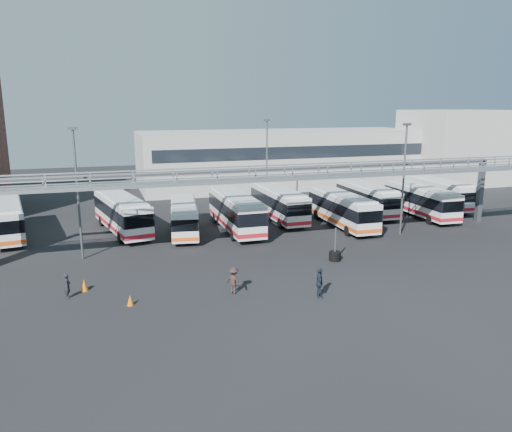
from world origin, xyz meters
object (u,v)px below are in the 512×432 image
object	(u,v)px
light_pole_mid	(404,173)
bus_9	(438,192)
bus_5	(279,203)
tire_stack	(335,255)
light_pole_back	(267,159)
pedestrian_d	(319,283)
bus_6	(342,208)
bus_8	(421,200)
pedestrian_a	(68,286)
bus_3	(184,216)
bus_2	(122,213)
light_pole_left	(77,187)
bus_0	(7,218)
cone_left	(130,300)
bus_7	(367,198)
pedestrian_c	(234,281)
cone_right	(84,285)
bus_4	(236,210)

from	to	relation	value
light_pole_mid	bus_9	size ratio (longest dim) A/B	0.93
bus_5	tire_stack	bearing A→B (deg)	-93.22
light_pole_back	pedestrian_d	size ratio (longest dim) A/B	5.28
bus_6	bus_8	xyz separation A→B (m)	(10.14, 1.57, 0.01)
light_pole_mid	pedestrian_a	size ratio (longest dim) A/B	6.44
bus_6	bus_3	bearing A→B (deg)	173.34
bus_2	pedestrian_a	xyz separation A→B (m)	(-4.15, -15.83, -1.12)
light_pole_left	pedestrian_d	world-z (taller)	light_pole_left
bus_0	cone_left	size ratio (longest dim) A/B	17.02
pedestrian_d	tire_stack	world-z (taller)	tire_stack
bus_9	bus_0	bearing A→B (deg)	-178.34
bus_6	bus_7	size ratio (longest dim) A/B	1.01
light_pole_left	bus_9	bearing A→B (deg)	12.29
light_pole_mid	pedestrian_a	xyz separation A→B (m)	(-28.70, -7.21, -4.93)
bus_2	bus_3	distance (m)	5.88
light_pole_back	pedestrian_c	bearing A→B (deg)	-113.32
bus_8	bus_7	bearing A→B (deg)	149.83
bus_9	pedestrian_c	distance (m)	35.51
bus_7	cone_left	distance (m)	32.62
cone_right	bus_9	bearing A→B (deg)	22.06
light_pole_back	cone_right	xyz separation A→B (m)	(-19.76, -21.26, -5.34)
light_pole_left	bus_5	distance (m)	21.25
light_pole_mid	bus_2	bearing A→B (deg)	160.66
bus_0	bus_7	distance (m)	36.15
bus_7	cone_left	size ratio (longest dim) A/B	16.56
bus_7	bus_4	bearing A→B (deg)	-167.88
pedestrian_c	light_pole_left	bearing A→B (deg)	0.75
light_pole_left	cone_right	distance (m)	9.01
light_pole_back	bus_7	xyz separation A→B (m)	(9.65, -5.97, -3.92)
bus_0	cone_right	world-z (taller)	bus_0
bus_4	tire_stack	world-z (taller)	bus_4
bus_0	bus_6	world-z (taller)	bus_6
pedestrian_c	bus_7	bearing A→B (deg)	-88.02
bus_9	bus_8	bearing A→B (deg)	-141.88
light_pole_back	bus_5	distance (m)	7.14
light_pole_mid	pedestrian_d	xyz separation A→B (m)	(-13.72, -11.94, -4.76)
pedestrian_a	pedestrian_c	size ratio (longest dim) A/B	0.91
pedestrian_d	cone_left	distance (m)	11.61
bus_8	bus_9	distance (m)	6.03
light_pole_left	bus_8	world-z (taller)	light_pole_left
bus_9	tire_stack	xyz separation A→B (m)	(-20.62, -14.91, -1.39)
light_pole_mid	light_pole_back	world-z (taller)	same
bus_2	pedestrian_d	xyz separation A→B (m)	(10.83, -20.55, -0.95)
bus_6	tire_stack	world-z (taller)	bus_6
bus_3	bus_4	distance (m)	4.94
bus_8	bus_6	bearing A→B (deg)	-168.74
bus_0	pedestrian_a	bearing A→B (deg)	-80.37
bus_6	cone_right	xyz separation A→B (m)	(-24.00, -10.69, -1.45)
bus_5	pedestrian_a	xyz separation A→B (m)	(-19.98, -16.26, -1.06)
bus_3	pedestrian_d	distance (m)	19.17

